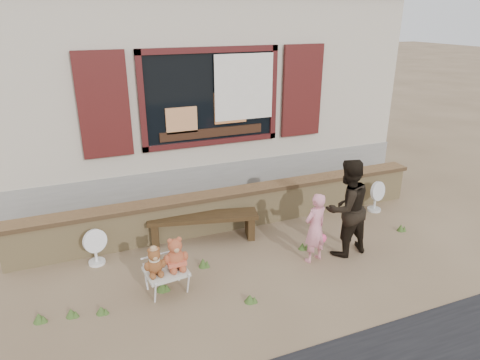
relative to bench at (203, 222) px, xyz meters
name	(u,v)px	position (x,y,z in m)	size (l,w,h in m)	color
ground	(255,255)	(0.58, -0.72, -0.32)	(80.00, 80.00, 0.00)	brown
shopfront	(176,81)	(0.58, 3.77, 1.67)	(8.04, 5.13, 4.00)	#BBAB97
brick_wall	(231,208)	(0.58, 0.28, 0.02)	(7.10, 0.36, 0.67)	tan
bench	(203,222)	(0.00, 0.00, 0.00)	(1.77, 0.75, 0.44)	black
folding_chair	(166,272)	(-0.85, -1.12, -0.03)	(0.57, 0.51, 0.32)	beige
teddy_bear_left	(154,260)	(-0.99, -1.14, 0.19)	(0.28, 0.24, 0.38)	brown
teddy_bear_right	(175,252)	(-0.71, -1.11, 0.22)	(0.33, 0.28, 0.45)	brown
child	(315,228)	(1.32, -1.18, 0.21)	(0.39, 0.26, 1.07)	pink
adult	(347,208)	(1.86, -1.16, 0.43)	(0.73, 0.57, 1.50)	black
fan_left	(95,247)	(-1.66, -0.09, -0.04)	(0.36, 0.24, 0.56)	white
fan_right	(376,196)	(3.27, -0.12, -0.03)	(0.38, 0.25, 0.58)	silver
grass_tufts	(233,265)	(0.14, -0.95, -0.26)	(5.70, 1.66, 0.14)	#3D5B24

